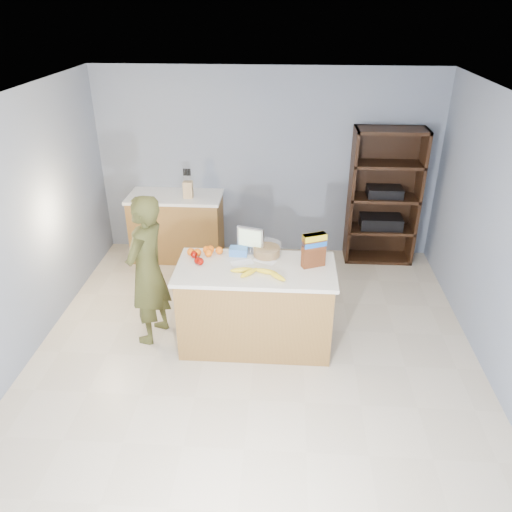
# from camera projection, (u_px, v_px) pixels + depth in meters

# --- Properties ---
(floor) EXTENTS (4.50, 5.00, 0.02)m
(floor) POSITION_uv_depth(u_px,v_px,m) (254.00, 360.00, 5.00)
(floor) COLOR beige
(floor) RESTS_ON ground
(walls) EXTENTS (4.52, 5.02, 2.51)m
(walls) POSITION_uv_depth(u_px,v_px,m) (253.00, 207.00, 4.24)
(walls) COLOR slate
(walls) RESTS_ON ground
(counter_peninsula) EXTENTS (1.56, 0.76, 0.90)m
(counter_peninsula) POSITION_uv_depth(u_px,v_px,m) (256.00, 309.00, 5.08)
(counter_peninsula) COLOR brown
(counter_peninsula) RESTS_ON ground
(back_cabinet) EXTENTS (1.24, 0.62, 0.90)m
(back_cabinet) POSITION_uv_depth(u_px,v_px,m) (177.00, 226.00, 6.81)
(back_cabinet) COLOR brown
(back_cabinet) RESTS_ON ground
(shelving_unit) EXTENTS (0.90, 0.40, 1.80)m
(shelving_unit) POSITION_uv_depth(u_px,v_px,m) (383.00, 199.00, 6.59)
(shelving_unit) COLOR black
(shelving_unit) RESTS_ON ground
(person) EXTENTS (0.53, 0.67, 1.59)m
(person) POSITION_uv_depth(u_px,v_px,m) (147.00, 271.00, 5.00)
(person) COLOR #3A3B19
(person) RESTS_ON ground
(knife_block) EXTENTS (0.12, 0.10, 0.31)m
(knife_block) POSITION_uv_depth(u_px,v_px,m) (188.00, 189.00, 6.47)
(knife_block) COLOR tan
(knife_block) RESTS_ON back_cabinet
(envelopes) EXTENTS (0.47, 0.24, 0.00)m
(envelopes) POSITION_uv_depth(u_px,v_px,m) (254.00, 262.00, 4.95)
(envelopes) COLOR white
(envelopes) RESTS_ON counter_peninsula
(bananas) EXTENTS (0.55, 0.25, 0.05)m
(bananas) POSITION_uv_depth(u_px,v_px,m) (258.00, 272.00, 4.71)
(bananas) COLOR yellow
(bananas) RESTS_ON counter_peninsula
(apples) EXTENTS (0.16, 0.21, 0.07)m
(apples) POSITION_uv_depth(u_px,v_px,m) (197.00, 259.00, 4.93)
(apples) COLOR #850A02
(apples) RESTS_ON counter_peninsula
(oranges) EXTENTS (0.36, 0.16, 0.08)m
(oranges) POSITION_uv_depth(u_px,v_px,m) (206.00, 251.00, 5.07)
(oranges) COLOR orange
(oranges) RESTS_ON counter_peninsula
(blue_carton) EXTENTS (0.18, 0.13, 0.08)m
(blue_carton) POSITION_uv_depth(u_px,v_px,m) (238.00, 251.00, 5.07)
(blue_carton) COLOR blue
(blue_carton) RESTS_ON counter_peninsula
(salad_bowl) EXTENTS (0.30, 0.30, 0.13)m
(salad_bowl) POSITION_uv_depth(u_px,v_px,m) (267.00, 250.00, 5.05)
(salad_bowl) COLOR #267219
(salad_bowl) RESTS_ON counter_peninsula
(tv) EXTENTS (0.28, 0.12, 0.28)m
(tv) POSITION_uv_depth(u_px,v_px,m) (250.00, 239.00, 5.05)
(tv) COLOR silver
(tv) RESTS_ON counter_peninsula
(cereal_box) EXTENTS (0.24, 0.17, 0.34)m
(cereal_box) POSITION_uv_depth(u_px,v_px,m) (314.00, 248.00, 4.79)
(cereal_box) COLOR #592B14
(cereal_box) RESTS_ON counter_peninsula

